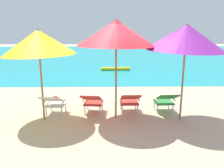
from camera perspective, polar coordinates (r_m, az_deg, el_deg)
ground_plane at (r=10.76m, az=-0.34°, el=0.87°), size 40.00×40.00×0.00m
ocean_band at (r=18.49m, az=-0.63°, el=6.52°), size 40.00×18.00×0.01m
swim_buoy at (r=13.10m, az=0.86°, el=3.73°), size 1.60×0.18×0.18m
lounge_chair_far_left at (r=6.73m, az=-13.89°, el=-4.25°), size 0.62×0.92×0.68m
lounge_chair_near_left at (r=6.66m, az=-4.74°, el=-4.06°), size 0.63×0.93×0.68m
lounge_chair_near_right at (r=6.72m, az=4.32°, el=-3.89°), size 0.56×0.89×0.68m
lounge_chair_far_right at (r=6.89m, az=12.78°, el=-3.75°), size 0.57×0.90×0.68m
beach_umbrella_left at (r=6.21m, az=-17.30°, el=9.60°), size 2.57×2.57×2.40m
beach_umbrella_center at (r=6.04m, az=1.01°, el=12.25°), size 2.76×2.76×2.62m
beach_umbrella_right at (r=6.18m, az=17.42°, el=10.68°), size 2.18×2.16×2.52m
beach_ball at (r=7.87m, az=-13.53°, el=-3.66°), size 0.25×0.25×0.25m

